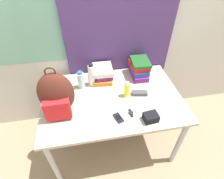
% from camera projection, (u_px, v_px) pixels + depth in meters
% --- Properties ---
extents(ground_plane, '(12.00, 12.00, 0.00)m').
position_uv_depth(ground_plane, '(119.00, 175.00, 1.86)').
color(ground_plane, '#9E8466').
extents(wall_back, '(6.00, 0.06, 2.50)m').
position_uv_depth(wall_back, '(102.00, 24.00, 1.73)').
color(wall_back, beige).
rests_on(wall_back, ground_plane).
extents(curtain_blue, '(1.13, 0.04, 2.50)m').
position_uv_depth(curtain_blue, '(120.00, 25.00, 1.72)').
color(curtain_blue, '#4C336B').
rests_on(curtain_blue, ground_plane).
extents(desk, '(1.33, 0.88, 0.73)m').
position_uv_depth(desk, '(112.00, 103.00, 1.75)').
color(desk, '#B7B299').
rests_on(desk, ground_plane).
extents(backpack, '(0.29, 0.23, 0.47)m').
position_uv_depth(backpack, '(56.00, 95.00, 1.43)').
color(backpack, '#512319').
rests_on(backpack, desk).
extents(book_stack_left, '(0.22, 0.28, 0.15)m').
position_uv_depth(book_stack_left, '(103.00, 74.00, 1.86)').
color(book_stack_left, orange).
rests_on(book_stack_left, desk).
extents(book_stack_center, '(0.21, 0.28, 0.20)m').
position_uv_depth(book_stack_center, '(139.00, 68.00, 1.89)').
color(book_stack_center, '#6B2370').
rests_on(book_stack_center, desk).
extents(water_bottle, '(0.07, 0.07, 0.20)m').
position_uv_depth(water_bottle, '(81.00, 80.00, 1.74)').
color(water_bottle, silver).
rests_on(water_bottle, desk).
extents(sports_bottle, '(0.07, 0.07, 0.25)m').
position_uv_depth(sports_bottle, '(92.00, 75.00, 1.76)').
color(sports_bottle, white).
rests_on(sports_bottle, desk).
extents(sunscreen_bottle, '(0.05, 0.05, 0.17)m').
position_uv_depth(sunscreen_bottle, '(127.00, 90.00, 1.66)').
color(sunscreen_bottle, yellow).
rests_on(sunscreen_bottle, desk).
extents(cell_phone, '(0.08, 0.12, 0.02)m').
position_uv_depth(cell_phone, '(118.00, 118.00, 1.50)').
color(cell_phone, black).
rests_on(cell_phone, desk).
extents(sunglasses_case, '(0.16, 0.08, 0.04)m').
position_uv_depth(sunglasses_case, '(140.00, 93.00, 1.71)').
color(sunglasses_case, '#47474C').
rests_on(sunglasses_case, desk).
extents(camera_pouch, '(0.13, 0.11, 0.07)m').
position_uv_depth(camera_pouch, '(151.00, 117.00, 1.47)').
color(camera_pouch, black).
rests_on(camera_pouch, desk).
extents(wristwatch, '(0.04, 0.09, 0.01)m').
position_uv_depth(wristwatch, '(131.00, 113.00, 1.54)').
color(wristwatch, black).
rests_on(wristwatch, desk).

